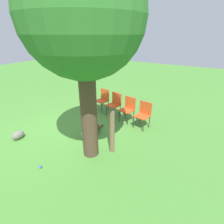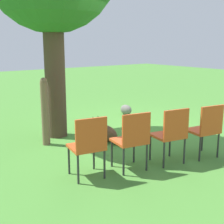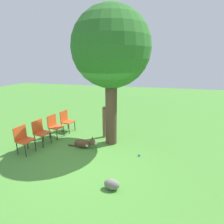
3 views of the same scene
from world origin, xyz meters
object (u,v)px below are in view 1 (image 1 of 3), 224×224
object	(u,v)px
oak_tree	(83,19)
dog	(92,129)
red_chair_2	(128,108)
tennis_ball	(40,167)
red_chair_1	(115,103)
red_chair_3	(143,113)
red_chair_0	(103,99)
fence_post	(112,131)

from	to	relation	value
oak_tree	dog	xyz separation A→B (m)	(-0.78, -0.58, -2.98)
dog	red_chair_2	xyz separation A→B (m)	(-1.43, 0.53, 0.34)
tennis_ball	red_chair_1	bearing A→B (deg)	-179.67
dog	red_chair_3	size ratio (longest dim) A/B	1.21
dog	tennis_ball	distance (m)	1.85
red_chair_0	tennis_ball	size ratio (longest dim) A/B	12.79
dog	tennis_ball	bearing A→B (deg)	-3.31
red_chair_1	red_chair_3	bearing A→B (deg)	86.87
red_chair_2	red_chair_0	bearing A→B (deg)	-93.13
red_chair_2	red_chair_3	xyz separation A→B (m)	(0.15, 0.64, 0.00)
fence_post	red_chair_2	distance (m)	1.90
oak_tree	red_chair_0	size ratio (longest dim) A/B	5.09
oak_tree	dog	distance (m)	3.14
red_chair_2	red_chair_3	bearing A→B (deg)	86.87
fence_post	red_chair_0	size ratio (longest dim) A/B	1.40
dog	red_chair_3	bearing A→B (deg)	137.05
red_chair_2	dog	bearing A→B (deg)	-10.07
oak_tree	red_chair_0	bearing A→B (deg)	-152.10
red_chair_3	dog	bearing A→B (deg)	-32.17
red_chair_0	red_chair_3	bearing A→B (deg)	86.87
red_chair_1	red_chair_3	xyz separation A→B (m)	(0.30, 1.28, 0.00)
tennis_ball	red_chair_2	bearing A→B (deg)	169.30
tennis_ball	dog	bearing A→B (deg)	177.23
red_chair_1	tennis_ball	world-z (taller)	red_chair_1
fence_post	tennis_ball	size ratio (longest dim) A/B	17.94
red_chair_0	red_chair_2	xyz separation A→B (m)	(0.30, 1.28, 0.00)
red_chair_0	red_chair_1	xyz separation A→B (m)	(0.15, 0.64, 0.00)
oak_tree	tennis_ball	size ratio (longest dim) A/B	65.07
oak_tree	fence_post	world-z (taller)	oak_tree
red_chair_0	tennis_ball	world-z (taller)	red_chair_0
dog	red_chair_0	distance (m)	1.92
red_chair_2	red_chair_3	world-z (taller)	same
fence_post	red_chair_3	size ratio (longest dim) A/B	1.40
red_chair_1	tennis_ball	distance (m)	3.46
dog	red_chair_1	size ratio (longest dim) A/B	1.21
red_chair_0	dog	bearing A→B (deg)	33.56
red_chair_0	tennis_ball	bearing A→B (deg)	20.67
red_chair_2	tennis_ball	distance (m)	3.37
red_chair_3	red_chair_0	bearing A→B (deg)	-93.13
red_chair_1	dog	bearing A→B (deg)	14.18
fence_post	red_chair_3	world-z (taller)	fence_post
red_chair_2	fence_post	bearing A→B (deg)	24.45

